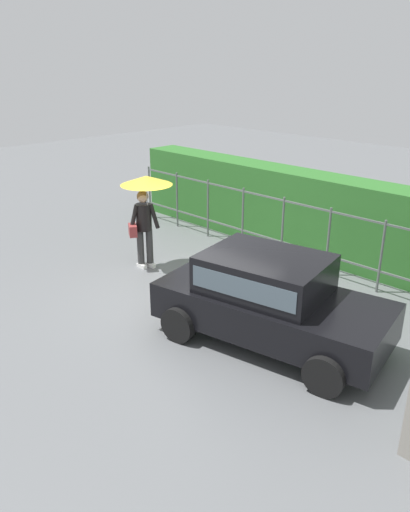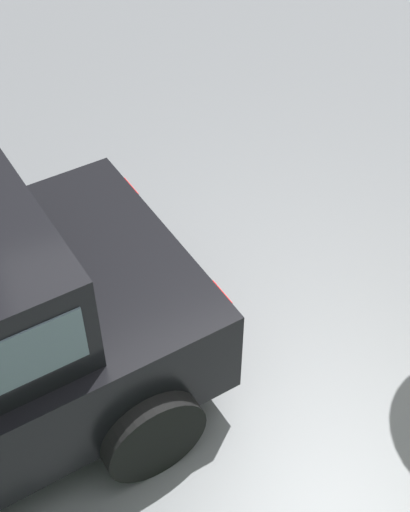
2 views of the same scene
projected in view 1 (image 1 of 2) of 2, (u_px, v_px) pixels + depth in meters
The scene contains 5 objects.
ground_plane at pixel (197, 296), 9.80m from camera, with size 40.00×40.00×0.00m, color slate.
car at pixel (269, 296), 7.96m from camera, with size 3.95×2.41×1.48m.
pedestrian at pixel (145, 198), 10.58m from camera, with size 1.10×1.10×2.07m.
fence_section at pixel (305, 232), 10.84m from camera, with size 10.75×0.05×1.50m.
hedge_row at pixel (328, 218), 11.39m from camera, with size 11.70×0.90×1.90m, color #2D6B28.
Camera 1 is at (6.37, -6.11, 4.33)m, focal length 35.04 mm.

